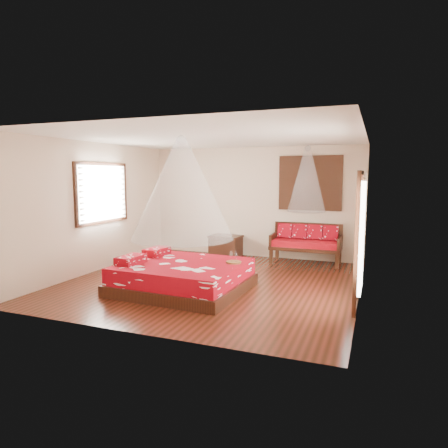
% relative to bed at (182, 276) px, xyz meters
% --- Properties ---
extents(room, '(5.54, 5.54, 2.84)m').
position_rel_bed_xyz_m(room, '(0.31, 0.69, 1.15)').
color(room, '#32160B').
rests_on(room, ground).
extents(bed, '(2.30, 2.10, 0.65)m').
position_rel_bed_xyz_m(bed, '(0.00, 0.00, 0.00)').
color(bed, black).
rests_on(bed, floor).
extents(daybed, '(1.63, 0.73, 0.94)m').
position_rel_bed_xyz_m(daybed, '(1.75, 3.07, 0.27)').
color(daybed, black).
rests_on(daybed, floor).
extents(storage_chest, '(0.83, 0.63, 0.54)m').
position_rel_bed_xyz_m(storage_chest, '(-0.34, 3.14, 0.02)').
color(storage_chest, black).
rests_on(storage_chest, floor).
extents(shutter_panel, '(1.52, 0.06, 1.32)m').
position_rel_bed_xyz_m(shutter_panel, '(1.75, 3.41, 1.65)').
color(shutter_panel, black).
rests_on(shutter_panel, wall_back).
extents(window_left, '(0.10, 1.74, 1.34)m').
position_rel_bed_xyz_m(window_left, '(-2.40, 0.89, 1.45)').
color(window_left, black).
rests_on(window_left, wall_left).
extents(glazed_door, '(0.08, 1.02, 2.16)m').
position_rel_bed_xyz_m(glazed_door, '(3.03, 0.09, 0.82)').
color(glazed_door, black).
rests_on(glazed_door, floor).
extents(wine_tray, '(0.28, 0.28, 0.22)m').
position_rel_bed_xyz_m(wine_tray, '(0.88, 0.34, 0.31)').
color(wine_tray, brown).
rests_on(wine_tray, bed).
extents(mosquito_net_main, '(1.84, 1.84, 1.80)m').
position_rel_bed_xyz_m(mosquito_net_main, '(0.02, -0.00, 1.60)').
color(mosquito_net_main, white).
rests_on(mosquito_net_main, ceiling).
extents(mosquito_net_daybed, '(0.88, 0.88, 1.50)m').
position_rel_bed_xyz_m(mosquito_net_daybed, '(1.75, 2.94, 1.75)').
color(mosquito_net_daybed, white).
rests_on(mosquito_net_daybed, ceiling).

